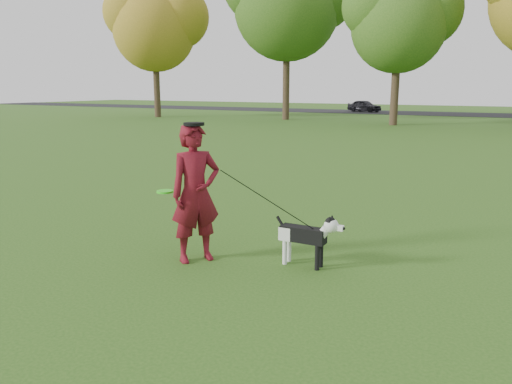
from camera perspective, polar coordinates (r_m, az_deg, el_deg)
The scene contains 6 objects.
ground at distance 7.01m, azimuth -1.54°, elevation -7.71°, with size 120.00×120.00×0.00m, color #285116.
road at distance 45.88m, azimuth 24.55°, elevation 8.03°, with size 120.00×7.00×0.02m, color black.
man at distance 6.78m, azimuth -6.91°, elevation -0.16°, with size 0.69×0.45×1.89m, color #580C1A.
dog at distance 6.64m, azimuth 6.00°, elevation -4.78°, with size 0.98×0.20×0.74m.
car_left at distance 47.67m, azimuth 12.28°, elevation 9.60°, with size 1.28×3.17×1.08m, color black.
man_held_items at distance 6.46m, azimuth 1.50°, elevation -1.02°, with size 2.13×0.73×1.40m.
Camera 1 is at (3.31, -5.70, 2.37)m, focal length 35.00 mm.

